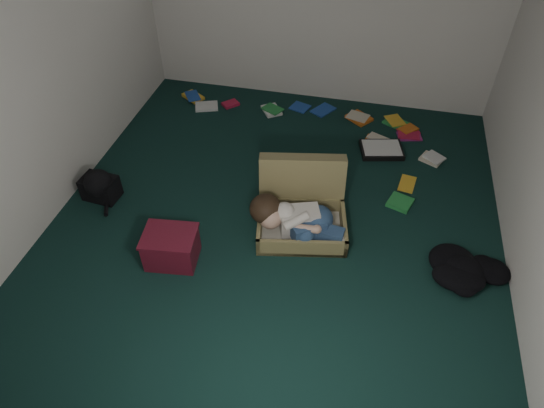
% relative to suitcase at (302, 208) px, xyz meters
% --- Properties ---
extents(floor, '(4.50, 4.50, 0.00)m').
position_rel_suitcase_xyz_m(floor, '(-0.23, -0.05, -0.17)').
color(floor, black).
rests_on(floor, ground).
extents(wall_front, '(4.50, 0.00, 4.50)m').
position_rel_suitcase_xyz_m(wall_front, '(-0.23, -2.30, 1.13)').
color(wall_front, silver).
rests_on(wall_front, ground).
extents(wall_left, '(0.00, 4.50, 4.50)m').
position_rel_suitcase_xyz_m(wall_left, '(-2.23, -0.05, 1.13)').
color(wall_left, silver).
rests_on(wall_left, ground).
extents(suitcase, '(0.90, 0.89, 0.57)m').
position_rel_suitcase_xyz_m(suitcase, '(0.00, 0.00, 0.00)').
color(suitcase, olive).
rests_on(suitcase, floor).
extents(person, '(0.86, 0.42, 0.35)m').
position_rel_suitcase_xyz_m(person, '(-0.02, -0.20, 0.04)').
color(person, silver).
rests_on(person, suitcase).
extents(maroon_bin, '(0.47, 0.39, 0.30)m').
position_rel_suitcase_xyz_m(maroon_bin, '(-0.97, -0.69, -0.02)').
color(maroon_bin, '#591221').
rests_on(maroon_bin, floor).
extents(backpack, '(0.43, 0.36, 0.24)m').
position_rel_suitcase_xyz_m(backpack, '(-1.93, -0.10, -0.05)').
color(backpack, black).
rests_on(backpack, floor).
extents(clothing_pile, '(0.50, 0.42, 0.15)m').
position_rel_suitcase_xyz_m(clothing_pile, '(1.47, -0.35, -0.09)').
color(clothing_pile, black).
rests_on(clothing_pile, floor).
extents(paper_tray, '(0.50, 0.42, 0.06)m').
position_rel_suitcase_xyz_m(paper_tray, '(0.65, 1.23, -0.14)').
color(paper_tray, black).
rests_on(paper_tray, floor).
extents(book_scatter, '(3.08, 1.73, 0.02)m').
position_rel_suitcase_xyz_m(book_scatter, '(0.08, 1.53, -0.16)').
color(book_scatter, gold).
rests_on(book_scatter, floor).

